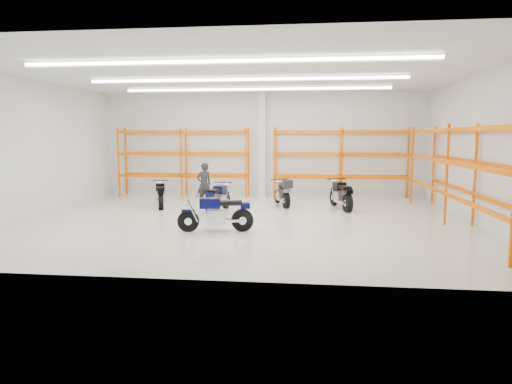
# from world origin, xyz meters

# --- Properties ---
(ground) EXTENTS (14.00, 14.00, 0.00)m
(ground) POSITION_xyz_m (0.00, 0.00, 0.00)
(ground) COLOR beige
(ground) RESTS_ON ground
(room_shell) EXTENTS (14.02, 12.02, 4.51)m
(room_shell) POSITION_xyz_m (0.00, 0.03, 3.28)
(room_shell) COLOR silver
(room_shell) RESTS_ON ground
(motorcycle_main) EXTENTS (2.10, 0.71, 1.04)m
(motorcycle_main) POSITION_xyz_m (-0.43, -1.71, 0.48)
(motorcycle_main) COLOR black
(motorcycle_main) RESTS_ON ground
(motorcycle_back_a) EXTENTS (0.87, 1.90, 0.97)m
(motorcycle_back_a) POSITION_xyz_m (-3.43, 2.31, 0.45)
(motorcycle_back_a) COLOR black
(motorcycle_back_a) RESTS_ON ground
(motorcycle_back_b) EXTENTS (0.75, 2.06, 1.01)m
(motorcycle_back_b) POSITION_xyz_m (-1.09, 1.43, 0.47)
(motorcycle_back_b) COLOR black
(motorcycle_back_b) RESTS_ON ground
(motorcycle_back_c) EXTENTS (0.92, 2.03, 1.06)m
(motorcycle_back_c) POSITION_xyz_m (1.07, 3.10, 0.51)
(motorcycle_back_c) COLOR black
(motorcycle_back_c) RESTS_ON ground
(motorcycle_back_d) EXTENTS (0.85, 2.14, 1.07)m
(motorcycle_back_d) POSITION_xyz_m (3.22, 2.64, 0.50)
(motorcycle_back_d) COLOR black
(motorcycle_back_d) RESTS_ON ground
(standing_man) EXTENTS (0.71, 0.68, 1.64)m
(standing_man) POSITION_xyz_m (-1.91, 2.91, 0.82)
(standing_man) COLOR black
(standing_man) RESTS_ON ground
(structural_column) EXTENTS (0.32, 0.32, 4.50)m
(structural_column) POSITION_xyz_m (0.00, 5.82, 2.25)
(structural_column) COLOR white
(structural_column) RESTS_ON ground
(pallet_racking_back_left) EXTENTS (5.67, 0.87, 3.00)m
(pallet_racking_back_left) POSITION_xyz_m (-3.40, 5.48, 1.79)
(pallet_racking_back_left) COLOR #FF6105
(pallet_racking_back_left) RESTS_ON ground
(pallet_racking_back_right) EXTENTS (5.67, 0.87, 3.00)m
(pallet_racking_back_right) POSITION_xyz_m (3.40, 5.48, 1.79)
(pallet_racking_back_right) COLOR #FF6105
(pallet_racking_back_right) RESTS_ON ground
(pallet_racking_side) EXTENTS (0.87, 9.07, 3.00)m
(pallet_racking_side) POSITION_xyz_m (6.48, 0.00, 1.81)
(pallet_racking_side) COLOR #FF6105
(pallet_racking_side) RESTS_ON ground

